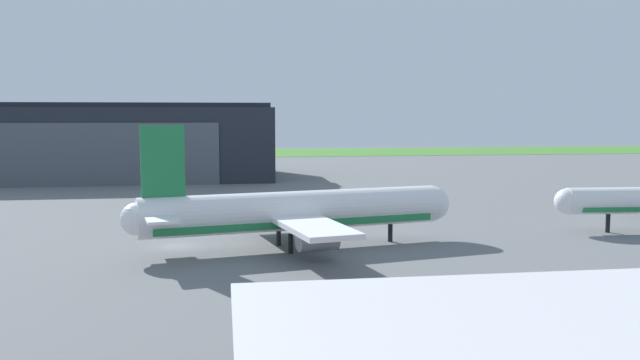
# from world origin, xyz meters

# --- Properties ---
(ground_plane) EXTENTS (440.00, 440.00, 0.00)m
(ground_plane) POSITION_xyz_m (0.00, 0.00, 0.00)
(ground_plane) COLOR slate
(grass_field_strip) EXTENTS (440.00, 56.00, 0.08)m
(grass_field_strip) POSITION_xyz_m (0.00, 183.62, 0.04)
(grass_field_strip) COLOR #468230
(grass_field_strip) RESTS_ON ground_plane
(maintenance_hangar) EXTENTS (101.35, 35.54, 17.86)m
(maintenance_hangar) POSITION_xyz_m (-33.74, 84.57, 8.47)
(maintenance_hangar) COLOR #232833
(maintenance_hangar) RESTS_ON ground_plane
(airliner_near_right) EXTENTS (37.68, 29.61, 14.00)m
(airliner_near_right) POSITION_xyz_m (13.89, -3.32, 4.15)
(airliner_near_right) COLOR white
(airliner_near_right) RESTS_ON ground_plane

